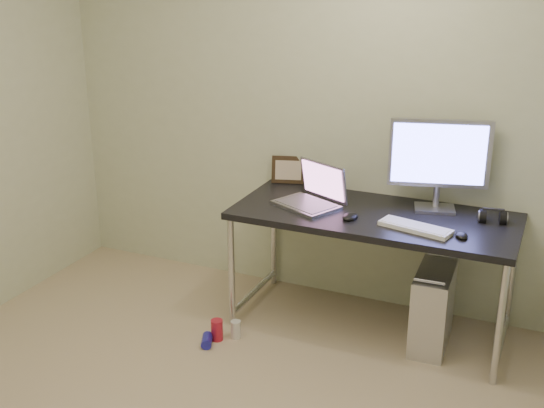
# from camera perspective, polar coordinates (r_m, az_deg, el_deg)

# --- Properties ---
(wall_back) EXTENTS (3.50, 0.02, 2.50)m
(wall_back) POSITION_cam_1_polar(r_m,az_deg,el_deg) (4.38, 3.23, 7.89)
(wall_back) COLOR beige
(wall_back) RESTS_ON ground
(desk) EXTENTS (1.65, 0.72, 0.75)m
(desk) POSITION_cam_1_polar(r_m,az_deg,el_deg) (4.05, 8.50, -1.78)
(desk) COLOR black
(desk) RESTS_ON ground
(tower_computer) EXTENTS (0.22, 0.46, 0.50)m
(tower_computer) POSITION_cam_1_polar(r_m,az_deg,el_deg) (4.12, 13.30, -8.43)
(tower_computer) COLOR silver
(tower_computer) RESTS_ON ground
(cable_a) EXTENTS (0.01, 0.16, 0.69)m
(cable_a) POSITION_cam_1_polar(r_m,az_deg,el_deg) (4.37, 13.73, -4.39)
(cable_a) COLOR black
(cable_a) RESTS_ON ground
(cable_b) EXTENTS (0.02, 0.11, 0.71)m
(cable_b) POSITION_cam_1_polar(r_m,az_deg,el_deg) (4.35, 14.82, -4.90)
(cable_b) COLOR black
(cable_b) RESTS_ON ground
(can_red) EXTENTS (0.09, 0.09, 0.13)m
(can_red) POSITION_cam_1_polar(r_m,az_deg,el_deg) (4.15, -4.63, -10.46)
(can_red) COLOR #B61B31
(can_red) RESTS_ON ground
(can_white) EXTENTS (0.08, 0.08, 0.11)m
(can_white) POSITION_cam_1_polar(r_m,az_deg,el_deg) (4.16, -3.05, -10.44)
(can_white) COLOR silver
(can_white) RESTS_ON ground
(can_blue) EXTENTS (0.10, 0.13, 0.06)m
(can_blue) POSITION_cam_1_polar(r_m,az_deg,el_deg) (4.11, -5.47, -11.30)
(can_blue) COLOR #2220A3
(can_blue) RESTS_ON ground
(laptop) EXTENTS (0.46, 0.42, 0.25)m
(laptop) POSITION_cam_1_polar(r_m,az_deg,el_deg) (4.11, 3.43, 0.73)
(laptop) COLOR #9F9FA6
(laptop) RESTS_ON desk
(monitor) EXTENTS (0.57, 0.22, 0.54)m
(monitor) POSITION_cam_1_polar(r_m,az_deg,el_deg) (4.06, 13.81, 3.78)
(monitor) COLOR #9F9FA6
(monitor) RESTS_ON desk
(keyboard) EXTENTS (0.42, 0.22, 0.02)m
(keyboard) POSITION_cam_1_polar(r_m,az_deg,el_deg) (3.82, 11.91, -1.94)
(keyboard) COLOR white
(keyboard) RESTS_ON desk
(mouse_right) EXTENTS (0.10, 0.12, 0.04)m
(mouse_right) POSITION_cam_1_polar(r_m,az_deg,el_deg) (3.77, 15.58, -2.45)
(mouse_right) COLOR black
(mouse_right) RESTS_ON desk
(mouse_left) EXTENTS (0.10, 0.14, 0.04)m
(mouse_left) POSITION_cam_1_polar(r_m,az_deg,el_deg) (3.92, 6.57, -0.95)
(mouse_left) COLOR black
(mouse_left) RESTS_ON desk
(headphones) EXTENTS (0.16, 0.10, 0.10)m
(headphones) POSITION_cam_1_polar(r_m,az_deg,el_deg) (4.04, 17.98, -1.07)
(headphones) COLOR black
(headphones) RESTS_ON desk
(picture_frame) EXTENTS (0.24, 0.13, 0.18)m
(picture_frame) POSITION_cam_1_polar(r_m,az_deg,el_deg) (4.51, 1.42, 2.88)
(picture_frame) COLOR black
(picture_frame) RESTS_ON desk
(webcam) EXTENTS (0.05, 0.05, 0.13)m
(webcam) POSITION_cam_1_polar(r_m,az_deg,el_deg) (4.37, 5.02, 2.38)
(webcam) COLOR silver
(webcam) RESTS_ON desk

